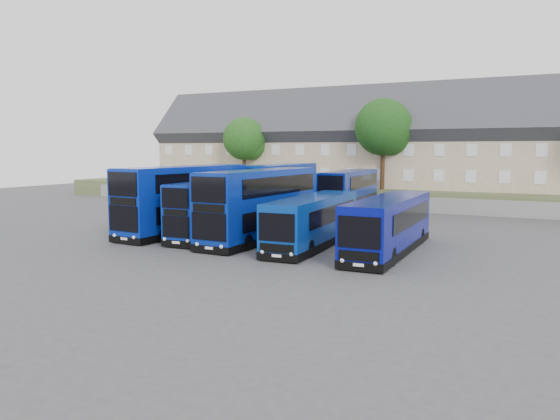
% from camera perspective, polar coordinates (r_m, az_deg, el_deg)
% --- Properties ---
extents(ground, '(120.00, 120.00, 0.00)m').
position_cam_1_polar(ground, '(34.32, -4.84, -3.84)').
color(ground, '#404045').
rests_on(ground, ground).
extents(retaining_wall, '(70.00, 0.40, 1.50)m').
position_cam_1_polar(retaining_wall, '(55.89, 8.19, 0.84)').
color(retaining_wall, slate).
rests_on(retaining_wall, ground).
extents(earth_bank, '(80.00, 20.00, 2.00)m').
position_cam_1_polar(earth_bank, '(65.39, 11.01, 1.80)').
color(earth_bank, '#434D2B').
rests_on(earth_bank, ground).
extents(terrace_row, '(66.00, 10.40, 11.20)m').
position_cam_1_polar(terrace_row, '(59.89, 15.63, 6.64)').
color(terrace_row, tan).
rests_on(terrace_row, earth_bank).
extents(dd_front_left, '(3.42, 12.23, 4.81)m').
position_cam_1_polar(dd_front_left, '(40.27, -9.92, 0.99)').
color(dd_front_left, '#082499').
rests_on(dd_front_left, ground).
extents(dd_front_mid, '(2.69, 9.85, 3.87)m').
position_cam_1_polar(dd_front_mid, '(37.80, -6.66, -0.01)').
color(dd_front_mid, '#072591').
rests_on(dd_front_mid, ground).
extents(dd_front_right, '(3.01, 11.83, 4.68)m').
position_cam_1_polar(dd_front_right, '(36.36, -2.08, 0.41)').
color(dd_front_right, navy).
rests_on(dd_front_right, ground).
extents(dd_rear_left, '(3.47, 11.89, 4.67)m').
position_cam_1_polar(dd_rear_left, '(49.78, 0.14, 2.02)').
color(dd_rear_left, '#082B9E').
rests_on(dd_rear_left, ground).
extents(dd_rear_right, '(2.96, 10.61, 4.17)m').
position_cam_1_polar(dd_rear_right, '(48.11, 7.23, 1.52)').
color(dd_rear_right, navy).
rests_on(dd_rear_right, ground).
extents(coach_east_a, '(3.07, 11.52, 3.12)m').
position_cam_1_polar(coach_east_a, '(34.26, 3.47, -1.26)').
color(coach_east_a, '#083497').
rests_on(coach_east_a, ground).
extents(coach_east_b, '(2.79, 11.95, 3.25)m').
position_cam_1_polar(coach_east_b, '(32.67, 11.32, -1.63)').
color(coach_east_b, '#070D81').
rests_on(coach_east_b, ground).
extents(tree_west, '(4.80, 4.80, 7.65)m').
position_cam_1_polar(tree_west, '(62.44, -3.61, 7.25)').
color(tree_west, '#382314').
rests_on(tree_west, earth_bank).
extents(tree_mid, '(5.76, 5.76, 9.18)m').
position_cam_1_polar(tree_mid, '(56.56, 10.92, 8.28)').
color(tree_mid, '#382314').
rests_on(tree_mid, earth_bank).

